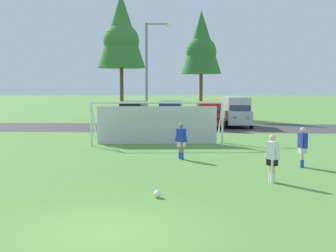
% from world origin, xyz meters
% --- Properties ---
extents(ground_plane, '(400.00, 400.00, 0.00)m').
position_xyz_m(ground_plane, '(0.00, 15.00, 0.00)').
color(ground_plane, '#598C3D').
extents(parking_lot_strip, '(52.00, 8.40, 0.01)m').
position_xyz_m(parking_lot_strip, '(0.00, 26.62, 0.00)').
color(parking_lot_strip, '#3D3D3F').
rests_on(parking_lot_strip, ground).
extents(soccer_ball, '(0.22, 0.22, 0.22)m').
position_xyz_m(soccer_ball, '(0.90, 3.27, 0.11)').
color(soccer_ball, white).
rests_on(soccer_ball, ground).
extents(soccer_goal, '(7.55, 2.57, 2.57)m').
position_xyz_m(soccer_goal, '(-0.16, 15.64, 1.29)').
color(soccer_goal, white).
rests_on(soccer_goal, ground).
extents(player_striker_near, '(0.35, 0.75, 1.64)m').
position_xyz_m(player_striker_near, '(6.39, 8.64, 0.82)').
color(player_striker_near, beige).
rests_on(player_striker_near, ground).
extents(player_midfield_center, '(0.48, 0.67, 1.64)m').
position_xyz_m(player_midfield_center, '(4.64, 5.63, 0.82)').
color(player_midfield_center, beige).
rests_on(player_midfield_center, ground).
extents(player_defender_far, '(0.63, 0.52, 1.64)m').
position_xyz_m(player_defender_far, '(1.38, 10.35, 0.82)').
color(player_defender_far, '#936B4C').
rests_on(player_defender_far, ground).
extents(parked_car_slot_far_left, '(2.40, 4.73, 2.16)m').
position_xyz_m(parked_car_slot_far_left, '(-3.20, 27.36, 1.11)').
color(parked_car_slot_far_left, black).
rests_on(parked_car_slot_far_left, ground).
extents(parked_car_slot_left, '(2.28, 4.68, 2.16)m').
position_xyz_m(parked_car_slot_left, '(0.00, 27.70, 1.11)').
color(parked_car_slot_left, navy).
rests_on(parked_car_slot_left, ground).
extents(parked_car_slot_center_left, '(2.33, 4.70, 2.16)m').
position_xyz_m(parked_car_slot_center_left, '(3.17, 26.86, 1.11)').
color(parked_car_slot_center_left, red).
rests_on(parked_car_slot_center_left, ground).
extents(parked_car_slot_center, '(2.33, 4.87, 2.52)m').
position_xyz_m(parked_car_slot_center, '(5.57, 27.66, 1.34)').
color(parked_car_slot_center, '#B2B2BC').
rests_on(parked_car_slot_center, ground).
extents(tree_left_edge, '(4.80, 4.80, 12.79)m').
position_xyz_m(tree_left_edge, '(-5.33, 34.45, 8.80)').
color(tree_left_edge, brown).
rests_on(tree_left_edge, ground).
extents(tree_mid_left, '(4.37, 4.37, 11.67)m').
position_xyz_m(tree_mid_left, '(2.72, 38.55, 8.02)').
color(tree_mid_left, brown).
rests_on(tree_mid_left, ground).
extents(street_lamp, '(2.00, 0.32, 7.95)m').
position_xyz_m(street_lamp, '(-1.32, 22.33, 4.12)').
color(street_lamp, slate).
rests_on(street_lamp, ground).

